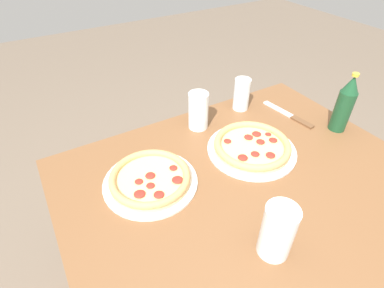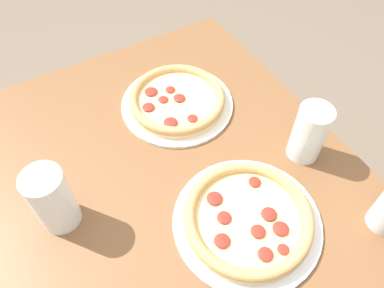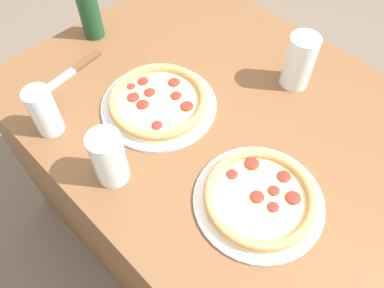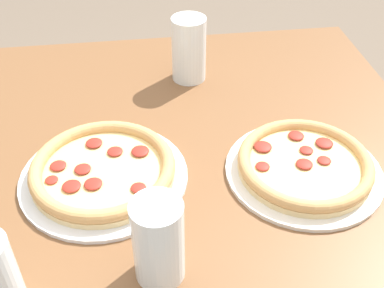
{
  "view_description": "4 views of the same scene",
  "coord_description": "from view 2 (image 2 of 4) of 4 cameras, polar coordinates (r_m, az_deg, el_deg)",
  "views": [
    {
      "loc": [
        0.48,
        0.47,
        1.37
      ],
      "look_at": [
        0.11,
        -0.16,
        0.79
      ],
      "focal_mm": 28.0,
      "sensor_mm": 36.0,
      "label": 1
    },
    {
      "loc": [
        -0.35,
        0.16,
        1.41
      ],
      "look_at": [
        0.1,
        -0.1,
        0.75
      ],
      "focal_mm": 35.0,
      "sensor_mm": 36.0,
      "label": 2
    },
    {
      "loc": [
        0.43,
        -0.52,
        1.45
      ],
      "look_at": [
        0.07,
        -0.16,
        0.75
      ],
      "focal_mm": 35.0,
      "sensor_mm": 36.0,
      "label": 3
    },
    {
      "loc": [
        -0.03,
        -0.76,
        1.31
      ],
      "look_at": [
        0.06,
        -0.13,
        0.79
      ],
      "focal_mm": 45.0,
      "sensor_mm": 36.0,
      "label": 4
    }
  ],
  "objects": [
    {
      "name": "pizza_veggie",
      "position": [
        0.97,
        -2.32,
        6.69
      ],
      "size": [
        0.29,
        0.29,
        0.04
      ],
      "color": "silver",
      "rests_on": "table"
    },
    {
      "name": "pizza_pepperoni",
      "position": [
        0.78,
        8.49,
        -11.15
      ],
      "size": [
        0.3,
        0.3,
        0.04
      ],
      "color": "silver",
      "rests_on": "table"
    },
    {
      "name": "glass_water",
      "position": [
        0.87,
        17.35,
        1.36
      ],
      "size": [
        0.07,
        0.07,
        0.14
      ],
      "color": "white",
      "rests_on": "table"
    },
    {
      "name": "table",
      "position": [
        1.13,
        -1.72,
        -18.14
      ],
      "size": [
        1.1,
        0.86,
        0.71
      ],
      "color": "brown",
      "rests_on": "ground_plane"
    },
    {
      "name": "glass_lemonade",
      "position": [
        0.78,
        -20.35,
        -8.25
      ],
      "size": [
        0.08,
        0.08,
        0.15
      ],
      "color": "white",
      "rests_on": "table"
    }
  ]
}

